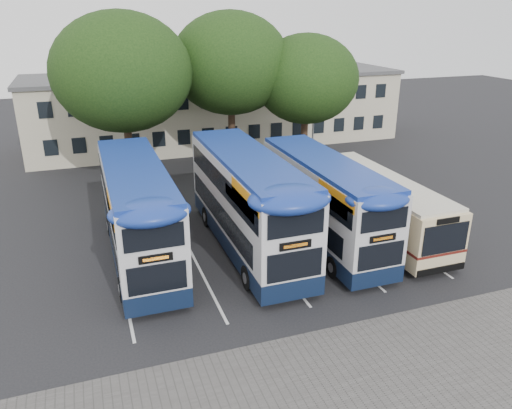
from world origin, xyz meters
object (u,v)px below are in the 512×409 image
object	(u,v)px
lamp_post	(315,94)
bus_single	(378,202)
bus_dd_right	(323,198)
tree_left	(122,72)
tree_mid	(231,64)
tree_right	(306,79)
bus_dd_left	(137,208)
bus_dd_mid	(247,198)

from	to	relation	value
lamp_post	bus_single	xyz separation A→B (m)	(-3.34, -14.95, -3.31)
lamp_post	bus_dd_right	bearing A→B (deg)	-113.74
tree_left	bus_single	distance (m)	17.63
tree_mid	tree_right	world-z (taller)	tree_mid
tree_mid	bus_single	world-z (taller)	tree_mid
lamp_post	bus_dd_left	size ratio (longest dim) A/B	0.81
tree_left	bus_dd_mid	world-z (taller)	tree_left
tree_left	bus_dd_mid	size ratio (longest dim) A/B	0.98
lamp_post	tree_mid	bearing A→B (deg)	-168.75
bus_dd_mid	bus_dd_right	distance (m)	3.87
tree_mid	bus_single	xyz separation A→B (m)	(3.96, -13.49, -5.98)
bus_dd_mid	bus_dd_right	bearing A→B (deg)	-9.34
lamp_post	tree_right	distance (m)	4.09
tree_left	tree_mid	xyz separation A→B (m)	(7.54, 1.46, 0.17)
tree_left	tree_right	distance (m)	12.67
bus_dd_mid	tree_left	bearing A→B (deg)	111.02
bus_dd_right	tree_right	bearing A→B (deg)	69.78
tree_left	tree_right	bearing A→B (deg)	-0.68
tree_right	bus_dd_mid	distance (m)	14.56
tree_left	tree_mid	distance (m)	7.68
tree_right	bus_single	size ratio (longest dim) A/B	0.94
tree_left	bus_single	xyz separation A→B (m)	(11.50, -12.03, -5.81)
lamp_post	tree_left	size ratio (longest dim) A/B	0.80
bus_dd_mid	bus_single	xyz separation A→B (m)	(7.09, -0.55, -0.89)
tree_left	bus_dd_right	distance (m)	15.52
tree_mid	bus_dd_left	bearing A→B (deg)	-124.14
bus_dd_left	tree_right	bearing A→B (deg)	38.46
bus_dd_left	bus_single	size ratio (longest dim) A/B	1.06
bus_dd_left	bus_dd_mid	size ratio (longest dim) A/B	0.96
lamp_post	bus_dd_right	distance (m)	16.63
tree_right	bus_dd_left	world-z (taller)	tree_right
lamp_post	bus_dd_mid	xyz separation A→B (m)	(-10.42, -14.40, -2.42)
lamp_post	tree_right	world-z (taller)	tree_right
bus_single	tree_mid	bearing A→B (deg)	106.36
tree_left	bus_dd_right	size ratio (longest dim) A/B	1.07
bus_dd_mid	bus_dd_right	world-z (taller)	bus_dd_mid
lamp_post	tree_left	bearing A→B (deg)	-168.88
bus_single	tree_right	bearing A→B (deg)	84.55
bus_dd_left	bus_dd_mid	world-z (taller)	bus_dd_mid
tree_right	bus_single	world-z (taller)	tree_right
lamp_post	bus_dd_mid	bearing A→B (deg)	-125.90
lamp_post	bus_dd_mid	size ratio (longest dim) A/B	0.78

